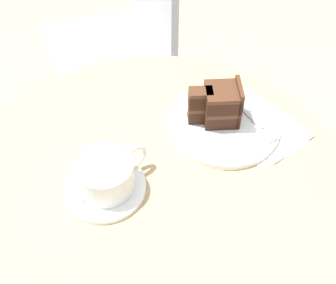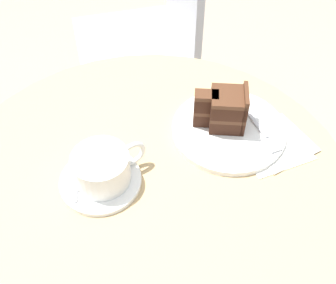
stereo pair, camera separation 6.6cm
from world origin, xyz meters
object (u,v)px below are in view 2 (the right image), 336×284
at_px(coffee_cup, 102,167).
at_px(napkin, 274,144).
at_px(saucer, 101,181).
at_px(cake_slice, 225,109).
at_px(fork, 262,132).
at_px(cake_plate, 229,130).
at_px(teaspoon, 77,170).
at_px(cafe_chair, 158,14).

distance_m(coffee_cup, napkin, 0.34).
height_order(saucer, coffee_cup, coffee_cup).
xyz_separation_m(cake_slice, fork, (0.05, -0.06, -0.04)).
height_order(fork, napkin, fork).
relative_size(saucer, cake_plate, 0.65).
bearing_deg(saucer, cake_plate, -5.02).
relative_size(coffee_cup, fork, 0.92).
xyz_separation_m(cake_plate, fork, (0.05, -0.04, 0.01)).
height_order(teaspoon, cake_slice, cake_slice).
distance_m(cake_plate, cafe_chair, 0.69).
xyz_separation_m(cake_plate, cafe_chair, (0.22, 0.64, -0.14)).
relative_size(cake_slice, fork, 0.73).
bearing_deg(cake_slice, fork, -49.74).
height_order(cake_slice, napkin, cake_slice).
bearing_deg(fork, cafe_chair, 175.81).
relative_size(saucer, teaspoon, 1.48).
height_order(fork, cafe_chair, cafe_chair).
height_order(teaspoon, cafe_chair, cafe_chair).
distance_m(teaspoon, fork, 0.37).
xyz_separation_m(coffee_cup, napkin, (0.32, -0.10, -0.04)).
relative_size(cake_plate, fork, 1.54).
xyz_separation_m(saucer, cake_slice, (0.27, -0.01, 0.05)).
height_order(saucer, fork, fork).
height_order(teaspoon, napkin, teaspoon).
distance_m(coffee_cup, cake_plate, 0.27).
relative_size(cake_plate, cafe_chair, 0.24).
relative_size(coffee_cup, napkin, 0.92).
bearing_deg(coffee_cup, cake_plate, -4.94).
bearing_deg(cake_slice, coffee_cup, 178.44).
bearing_deg(cafe_chair, napkin, 5.00).
distance_m(saucer, teaspoon, 0.05).
bearing_deg(fork, teaspoon, -97.58).
bearing_deg(napkin, saucer, 163.26).
relative_size(coffee_cup, cafe_chair, 0.14).
bearing_deg(napkin, fork, 105.32).
relative_size(fork, cafe_chair, 0.16).
relative_size(fork, napkin, 0.99).
bearing_deg(saucer, coffee_cup, -7.81).
bearing_deg(napkin, cafe_chair, 77.18).
bearing_deg(coffee_cup, teaspoon, 130.15).
xyz_separation_m(teaspoon, cake_plate, (0.30, -0.06, -0.01)).
distance_m(fork, napkin, 0.03).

